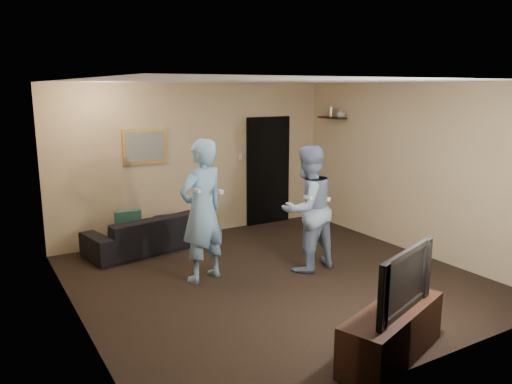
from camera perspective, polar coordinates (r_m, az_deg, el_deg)
ground at (r=6.83m, az=2.04°, el=-9.85°), size 5.00×5.00×0.00m
ceiling at (r=6.34m, az=2.22°, el=12.54°), size 5.00×5.00×0.04m
wall_back at (r=8.64m, az=-6.89°, el=3.62°), size 5.00×0.04×2.60m
wall_front at (r=4.62m, az=19.19°, el=-4.17°), size 5.00×0.04×2.60m
wall_left at (r=5.55m, az=-20.16°, el=-1.61°), size 0.04×5.00×2.60m
wall_right at (r=8.07m, az=17.24°, el=2.59°), size 0.04×5.00×2.60m
sofa at (r=8.08m, az=-12.13°, el=-4.50°), size 2.07×1.11×0.57m
throw_pillow at (r=7.94m, az=-14.39°, el=-3.45°), size 0.40×0.16×0.39m
painting_frame at (r=8.26m, az=-12.61°, el=5.14°), size 0.72×0.05×0.57m
painting_canvas at (r=8.23m, az=-12.55°, el=5.12°), size 0.62×0.01×0.47m
doorway at (r=9.33m, az=1.40°, el=2.44°), size 0.90×0.06×2.00m
light_switch at (r=8.99m, az=-1.86°, el=4.01°), size 0.08×0.02×0.12m
wall_shelf at (r=9.22m, az=8.69°, el=8.39°), size 0.20×0.60×0.03m
shelf_vase at (r=9.04m, az=9.65°, el=8.88°), size 0.17×0.17×0.15m
shelf_figurine at (r=9.24m, az=8.59°, el=9.05°), size 0.06×0.06×0.18m
tv_console at (r=5.06m, az=15.27°, el=-15.29°), size 1.44×0.87×0.49m
television at (r=4.84m, az=15.63°, el=-9.53°), size 1.03×0.47×0.60m
wii_player_left at (r=6.55m, az=-6.17°, el=-2.15°), size 0.79×0.63×1.89m
wii_player_right at (r=6.94m, az=5.90°, el=-1.90°), size 0.93×0.76×1.76m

